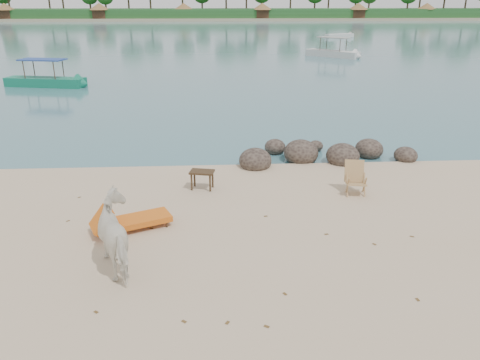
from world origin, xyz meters
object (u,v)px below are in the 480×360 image
at_px(cow, 120,236).
at_px(deck_chair, 356,180).
at_px(side_table, 202,181).
at_px(boulders, 318,155).
at_px(lounge_chair, 136,218).
at_px(boat_near, 43,64).

height_order(cow, deck_chair, cow).
xyz_separation_m(side_table, deck_chair, (4.46, -0.69, 0.19)).
bearing_deg(boulders, side_table, -147.58).
height_order(boulders, lounge_chair, boulders).
height_order(lounge_chair, boat_near, boat_near).
height_order(lounge_chair, deck_chair, deck_chair).
height_order(cow, side_table, cow).
distance_m(boulders, side_table, 4.82).
bearing_deg(lounge_chair, deck_chair, -7.05).
relative_size(boulders, deck_chair, 6.71).
bearing_deg(deck_chair, cow, -139.67).
relative_size(side_table, lounge_chair, 0.34).
distance_m(side_table, lounge_chair, 2.96).
xyz_separation_m(lounge_chair, deck_chair, (6.04, 1.81, 0.16)).
distance_m(cow, deck_chair, 7.07).
height_order(side_table, deck_chair, deck_chair).
bearing_deg(boat_near, side_table, -48.17).
bearing_deg(boat_near, cow, -56.24).
height_order(cow, boat_near, boat_near).
bearing_deg(lounge_chair, cow, -114.65).
distance_m(cow, boat_near, 25.05).
bearing_deg(cow, lounge_chair, -117.53).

